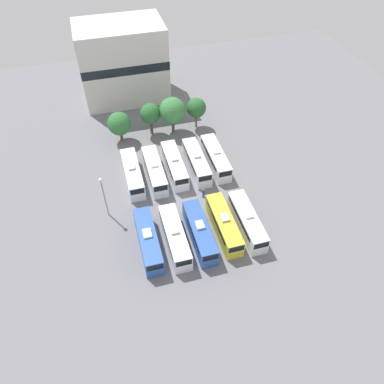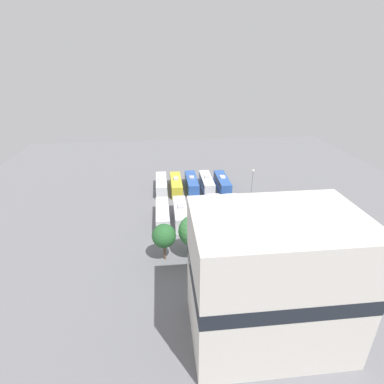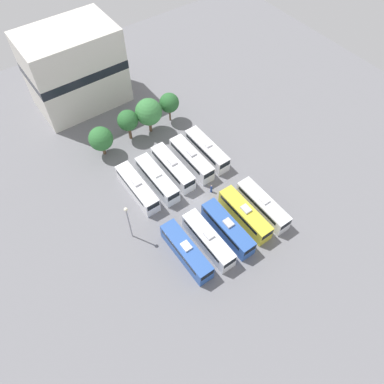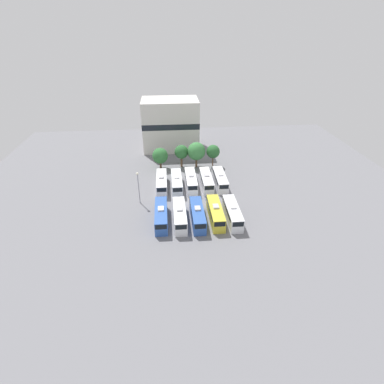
% 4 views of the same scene
% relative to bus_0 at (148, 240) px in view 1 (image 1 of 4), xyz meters
% --- Properties ---
extents(ground_plane, '(112.72, 112.72, 0.00)m').
position_rel_bus_0_xyz_m(ground_plane, '(7.65, 7.19, -1.67)').
color(ground_plane, slate).
extents(bus_0, '(2.61, 10.60, 3.40)m').
position_rel_bus_0_xyz_m(bus_0, '(0.00, 0.00, 0.00)').
color(bus_0, '#2D56A8').
rests_on(bus_0, ground_plane).
extents(bus_1, '(2.61, 10.60, 3.40)m').
position_rel_bus_0_xyz_m(bus_1, '(3.89, -0.38, 0.00)').
color(bus_1, silver).
rests_on(bus_1, ground_plane).
extents(bus_2, '(2.61, 10.60, 3.40)m').
position_rel_bus_0_xyz_m(bus_2, '(7.63, -0.51, 0.00)').
color(bus_2, '#2D56A8').
rests_on(bus_2, ground_plane).
extents(bus_3, '(2.61, 10.60, 3.40)m').
position_rel_bus_0_xyz_m(bus_3, '(11.55, -0.10, 0.00)').
color(bus_3, gold).
rests_on(bus_3, ground_plane).
extents(bus_4, '(2.61, 10.60, 3.40)m').
position_rel_bus_0_xyz_m(bus_4, '(15.14, -0.45, 0.00)').
color(bus_4, silver).
rests_on(bus_4, ground_plane).
extents(bus_5, '(2.61, 10.60, 3.40)m').
position_rel_bus_0_xyz_m(bus_5, '(0.12, 14.75, 0.00)').
color(bus_5, silver).
rests_on(bus_5, ground_plane).
extents(bus_6, '(2.61, 10.60, 3.40)m').
position_rel_bus_0_xyz_m(bus_6, '(3.90, 14.44, 0.00)').
color(bus_6, silver).
rests_on(bus_6, ground_plane).
extents(bus_7, '(2.61, 10.60, 3.40)m').
position_rel_bus_0_xyz_m(bus_7, '(7.57, 14.99, 0.00)').
color(bus_7, white).
rests_on(bus_7, ground_plane).
extents(bus_8, '(2.61, 10.60, 3.40)m').
position_rel_bus_0_xyz_m(bus_8, '(11.53, 14.76, 0.00)').
color(bus_8, silver).
rests_on(bus_8, ground_plane).
extents(bus_9, '(2.61, 10.60, 3.40)m').
position_rel_bus_0_xyz_m(bus_9, '(15.13, 14.90, 0.00)').
color(bus_9, silver).
rests_on(bus_9, ground_plane).
extents(worker_person, '(0.36, 0.36, 1.80)m').
position_rel_bus_0_xyz_m(worker_person, '(10.69, 7.65, -0.83)').
color(worker_person, navy).
rests_on(worker_person, ground_plane).
extents(light_pole, '(0.60, 0.60, 7.90)m').
position_rel_bus_0_xyz_m(light_pole, '(-5.00, 7.98, 3.67)').
color(light_pole, gray).
rests_on(light_pole, ground_plane).
extents(tree_0, '(4.46, 4.46, 6.14)m').
position_rel_bus_0_xyz_m(tree_0, '(-0.21, 26.60, 2.21)').
color(tree_0, brown).
rests_on(tree_0, ground_plane).
extents(tree_1, '(3.95, 3.95, 6.58)m').
position_rel_bus_0_xyz_m(tree_1, '(5.88, 27.28, 2.88)').
color(tree_1, brown).
rests_on(tree_1, ground_plane).
extents(tree_2, '(5.15, 5.15, 7.44)m').
position_rel_bus_0_xyz_m(tree_2, '(10.14, 26.73, 3.17)').
color(tree_2, brown).
rests_on(tree_2, ground_plane).
extents(tree_3, '(3.87, 3.87, 6.40)m').
position_rel_bus_0_xyz_m(tree_3, '(15.01, 27.07, 2.78)').
color(tree_3, brown).
rests_on(tree_3, ground_plane).
extents(depot_building, '(17.78, 11.70, 15.97)m').
position_rel_bus_0_xyz_m(depot_building, '(3.30, 42.73, 6.40)').
color(depot_building, beige).
rests_on(depot_building, ground_plane).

